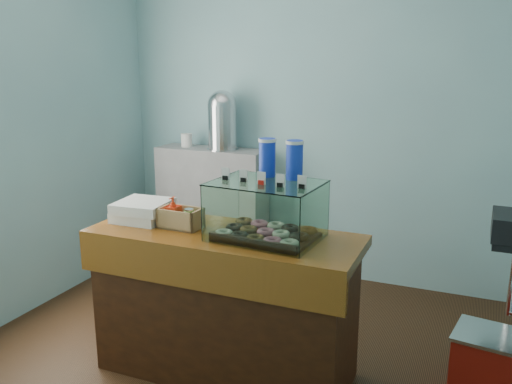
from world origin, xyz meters
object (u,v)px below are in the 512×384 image
at_px(counter, 225,303).
at_px(coffee_urn, 222,119).
at_px(red_cooler, 494,367).
at_px(display_case, 269,208).

xyz_separation_m(counter, coffee_urn, (-0.78, 1.56, 0.91)).
bearing_deg(coffee_urn, red_cooler, -27.79).
xyz_separation_m(display_case, coffee_urn, (-1.04, 1.51, 0.30)).
distance_m(display_case, coffee_urn, 1.86).
relative_size(counter, coffee_urn, 3.09).
height_order(coffee_urn, red_cooler, coffee_urn).
bearing_deg(display_case, red_cooler, 18.00).
bearing_deg(red_cooler, counter, -157.92).
xyz_separation_m(display_case, red_cooler, (1.24, 0.31, -0.87)).
relative_size(display_case, red_cooler, 1.26).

